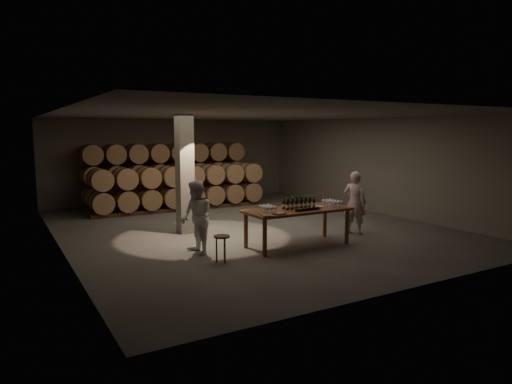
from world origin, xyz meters
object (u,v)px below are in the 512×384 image
stool (222,240)px  tasting_table (298,213)px  person_man (355,203)px  bottle_cluster (299,204)px  person_woman (197,218)px  plate (317,207)px  notebook_near (279,214)px

stool → tasting_table: bearing=9.2°
stool → person_man: (4.28, 0.66, 0.38)m
bottle_cluster → person_woman: bearing=170.0°
bottle_cluster → stool: size_ratio=1.50×
tasting_table → person_man: size_ratio=1.53×
person_man → person_woman: person_man is taller
plate → person_man: (1.53, 0.33, -0.06)m
notebook_near → stool: notebook_near is taller
notebook_near → plate: bearing=1.8°
tasting_table → person_woman: person_woman is taller
notebook_near → bottle_cluster: bearing=13.3°
tasting_table → notebook_near: 0.88m
plate → person_man: bearing=12.1°
person_woman → bottle_cluster: bearing=77.9°
bottle_cluster → plate: bottle_cluster is taller
plate → person_man: size_ratio=0.18×
person_man → person_woman: (-4.49, 0.17, -0.01)m
tasting_table → plate: 0.57m
tasting_table → stool: tasting_table is taller
tasting_table → plate: (0.56, -0.02, 0.11)m
bottle_cluster → person_woman: size_ratio=0.51×
notebook_near → person_woman: person_woman is taller
notebook_near → person_woman: (-1.62, 0.86, -0.08)m
bottle_cluster → tasting_table: bearing=-147.5°
notebook_near → stool: bearing=165.8°
tasting_table → stool: size_ratio=4.58×
tasting_table → person_man: (2.09, 0.31, 0.05)m
tasting_table → stool: 2.24m
person_man → stool: bearing=69.0°
person_man → tasting_table: bearing=68.6°
notebook_near → person_man: (2.87, 0.69, -0.07)m
tasting_table → notebook_near: (-0.78, -0.38, 0.12)m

